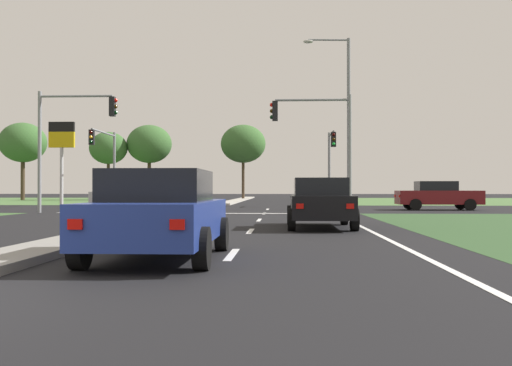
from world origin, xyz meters
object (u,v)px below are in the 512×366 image
object	(u,v)px
car_blue_fifth	(160,214)
treeline_second	(108,148)
fuel_price_totem	(62,144)
street_lamp_second	(345,114)
treeline_third	(149,144)
traffic_signal_far_right	(331,154)
car_maroon_fourth	(438,195)
car_navy_second	(197,194)
traffic_signal_near_left	(67,130)
car_black_near	(320,202)
car_silver_third	(126,195)
traffic_signal_far_left	(106,152)
treeline_near	(23,143)
traffic_signal_near_right	(321,133)
treeline_fourth	(243,144)

from	to	relation	value
car_blue_fifth	treeline_second	distance (m)	55.44
fuel_price_totem	street_lamp_second	bearing A→B (deg)	-21.84
treeline_second	treeline_third	bearing A→B (deg)	14.94
traffic_signal_far_right	treeline_second	world-z (taller)	treeline_second
car_maroon_fourth	treeline_second	size ratio (longest dim) A/B	0.64
car_navy_second	traffic_signal_near_left	xyz separation A→B (m)	(-3.96, -17.30, 3.27)
car_black_near	car_blue_fifth	size ratio (longest dim) A/B	1.04
car_navy_second	car_silver_third	xyz separation A→B (m)	(-3.23, -8.72, -0.02)
car_maroon_fourth	traffic_signal_near_left	distance (m)	20.15
car_silver_third	traffic_signal_near_left	world-z (taller)	traffic_signal_near_left
treeline_second	traffic_signal_far_left	bearing A→B (deg)	-74.09
traffic_signal_far_left	treeline_near	distance (m)	27.48
car_navy_second	street_lamp_second	size ratio (longest dim) A/B	0.47
car_blue_fifth	treeline_second	bearing A→B (deg)	107.20
car_black_near	treeline_near	bearing A→B (deg)	122.87
traffic_signal_near_left	fuel_price_totem	xyz separation A→B (m)	(-4.85, 12.38, 0.22)
traffic_signal_near_right	car_black_near	bearing A→B (deg)	-93.69
car_maroon_fourth	treeline_near	world-z (taller)	treeline_near
car_maroon_fourth	fuel_price_totem	distance (m)	25.49
traffic_signal_near_right	fuel_price_totem	distance (m)	21.30
car_black_near	traffic_signal_far_right	world-z (taller)	traffic_signal_far_right
traffic_signal_far_right	treeline_fourth	xyz separation A→B (m)	(-7.56, 24.17, 2.51)
street_lamp_second	treeline_near	xyz separation A→B (m)	(-31.03, 28.84, 0.66)
treeline_third	car_maroon_fourth	bearing A→B (deg)	-52.37
treeline_second	traffic_signal_far_right	bearing A→B (deg)	-45.30
treeline_second	treeline_fourth	xyz separation A→B (m)	(14.03, 2.35, 0.58)
car_maroon_fourth	traffic_signal_far_right	world-z (taller)	traffic_signal_far_right
car_black_near	traffic_signal_far_left	size ratio (longest dim) A/B	0.85
treeline_second	car_maroon_fourth	bearing A→B (deg)	-46.67
car_silver_third	treeline_fourth	bearing A→B (deg)	-11.51
car_silver_third	treeline_third	distance (m)	26.92
traffic_signal_near_left	car_blue_fifth	bearing A→B (deg)	-65.92
car_black_near	treeline_third	xyz separation A→B (m)	(-15.43, 45.44, 5.15)
street_lamp_second	fuel_price_totem	world-z (taller)	street_lamp_second
traffic_signal_near_left	treeline_third	xyz separation A→B (m)	(-3.65, 34.63, 1.86)
fuel_price_totem	treeline_fourth	distance (m)	26.08
car_maroon_fourth	traffic_signal_far_left	size ratio (longest dim) A/B	0.85
car_black_near	car_maroon_fourth	size ratio (longest dim) A/B	1.01
traffic_signal_far_left	treeline_fourth	bearing A→B (deg)	72.85
car_black_near	fuel_price_totem	distance (m)	28.75
treeline_second	treeline_near	bearing A→B (deg)	179.48
traffic_signal_far_right	traffic_signal_near_right	bearing A→B (deg)	-96.67
car_maroon_fourth	traffic_signal_near_left	bearing A→B (deg)	-75.73
treeline_near	treeline_third	xyz separation A→B (m)	(13.29, 1.01, -0.12)
street_lamp_second	treeline_third	world-z (taller)	street_lamp_second
car_blue_fifth	street_lamp_second	xyz separation A→B (m)	(5.50, 24.01, 4.62)
fuel_price_totem	treeline_near	size ratio (longest dim) A/B	0.72
street_lamp_second	treeline_near	world-z (taller)	street_lamp_second
car_black_near	car_maroon_fourth	distance (m)	17.40
traffic_signal_near_right	treeline_third	size ratio (longest dim) A/B	0.72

